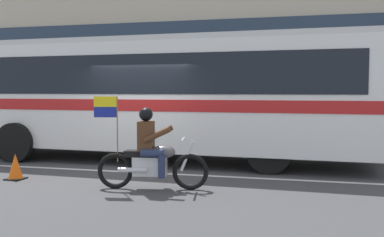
# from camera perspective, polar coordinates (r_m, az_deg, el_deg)

# --- Properties ---
(ground_plane) EXTENTS (60.00, 60.00, 0.00)m
(ground_plane) POSITION_cam_1_polar(r_m,az_deg,el_deg) (11.03, -6.61, -6.27)
(ground_plane) COLOR #3D3D3F
(sidewalk_curb) EXTENTS (28.00, 3.80, 0.15)m
(sidewalk_curb) POSITION_cam_1_polar(r_m,az_deg,el_deg) (15.84, 0.03, -2.96)
(sidewalk_curb) COLOR #B7B2A8
(sidewalk_curb) RESTS_ON ground_plane
(lane_center_stripe) EXTENTS (26.60, 0.14, 0.01)m
(lane_center_stripe) POSITION_cam_1_polar(r_m,az_deg,el_deg) (10.48, -7.80, -6.78)
(lane_center_stripe) COLOR silver
(lane_center_stripe) RESTS_ON ground_plane
(transit_bus) EXTENTS (11.40, 3.02, 3.22)m
(transit_bus) POSITION_cam_1_polar(r_m,az_deg,el_deg) (11.99, -4.65, 3.58)
(transit_bus) COLOR white
(transit_bus) RESTS_ON ground_plane
(motorcycle_with_rider) EXTENTS (2.17, 0.73, 1.78)m
(motorcycle_with_rider) POSITION_cam_1_polar(r_m,az_deg,el_deg) (8.55, -5.25, -4.62)
(motorcycle_with_rider) COLOR black
(motorcycle_with_rider) RESTS_ON ground_plane
(fire_hydrant) EXTENTS (0.22, 0.30, 0.75)m
(fire_hydrant) POSITION_cam_1_polar(r_m,az_deg,el_deg) (14.36, -0.10, -1.86)
(fire_hydrant) COLOR gold
(fire_hydrant) RESTS_ON sidewalk_curb
(traffic_cone) EXTENTS (0.36, 0.36, 0.55)m
(traffic_cone) POSITION_cam_1_polar(r_m,az_deg,el_deg) (10.23, -21.63, -5.82)
(traffic_cone) COLOR #EA590F
(traffic_cone) RESTS_ON ground_plane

